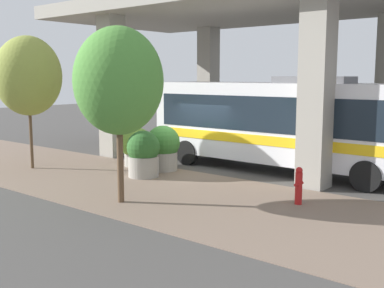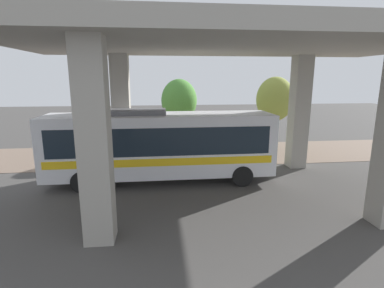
{
  "view_description": "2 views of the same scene",
  "coord_description": "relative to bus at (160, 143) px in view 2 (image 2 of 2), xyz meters",
  "views": [
    {
      "loc": [
        -13.82,
        -11.59,
        3.6
      ],
      "look_at": [
        0.32,
        0.11,
        1.0
      ],
      "focal_mm": 45.0,
      "sensor_mm": 36.0,
      "label": 1
    },
    {
      "loc": [
        16.44,
        -2.97,
        5.05
      ],
      "look_at": [
        0.57,
        -1.17,
        1.5
      ],
      "focal_mm": 28.0,
      "sensor_mm": 36.0,
      "label": 2
    }
  ],
  "objects": [
    {
      "name": "ground_plane",
      "position": [
        -2.15,
        2.89,
        -1.94
      ],
      "size": [
        80.0,
        80.0,
        0.0
      ],
      "primitive_type": "plane",
      "color": "#474442",
      "rests_on": "ground"
    },
    {
      "name": "sidewalk_strip",
      "position": [
        -5.15,
        2.89,
        -1.93
      ],
      "size": [
        6.0,
        40.0,
        0.02
      ],
      "color": "#7A6656",
      "rests_on": "ground"
    },
    {
      "name": "overpass",
      "position": [
        1.85,
        2.89,
        4.01
      ],
      "size": [
        9.4,
        17.74,
        6.82
      ],
      "color": "#9E998E",
      "rests_on": "ground"
    },
    {
      "name": "bus",
      "position": [
        0.0,
        0.0,
        0.0
      ],
      "size": [
        2.62,
        10.84,
        3.58
      ],
      "color": "silver",
      "rests_on": "ground"
    },
    {
      "name": "fire_hydrant",
      "position": [
        -3.92,
        -2.61,
        -1.39
      ],
      "size": [
        0.42,
        0.2,
        1.08
      ],
      "color": "#B21919",
      "rests_on": "ground"
    },
    {
      "name": "planter_front",
      "position": [
        -2.72,
        3.7,
        -1.06
      ],
      "size": [
        1.31,
        1.31,
        1.74
      ],
      "color": "#9E998E",
      "rests_on": "ground"
    },
    {
      "name": "planter_middle",
      "position": [
        -2.74,
        5.12,
        -1.15
      ],
      "size": [
        1.28,
        1.28,
        1.57
      ],
      "color": "#9E998E",
      "rests_on": "ground"
    },
    {
      "name": "planter_back",
      "position": [
        -4.05,
        3.41,
        -1.1
      ],
      "size": [
        1.19,
        1.19,
        1.68
      ],
      "color": "#9E998E",
      "rests_on": "ground"
    },
    {
      "name": "street_tree_near",
      "position": [
        -5.69,
        7.94,
        1.65
      ],
      "size": [
        2.53,
        2.53,
        5.12
      ],
      "color": "brown",
      "rests_on": "ground"
    },
    {
      "name": "street_tree_far",
      "position": [
        -6.94,
        1.42,
        1.51
      ],
      "size": [
        2.5,
        2.5,
        4.97
      ],
      "color": "brown",
      "rests_on": "ground"
    }
  ]
}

